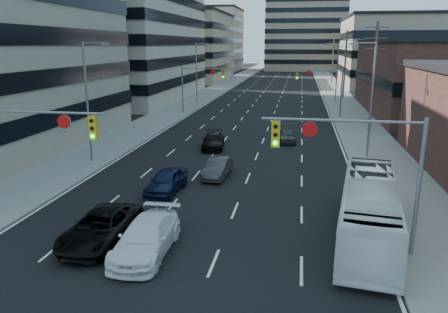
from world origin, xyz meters
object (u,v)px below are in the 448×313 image
at_px(white_van, 146,238).
at_px(black_pickup, 101,228).
at_px(sedan_blue, 166,181).
at_px(transit_bus, 369,210).

bearing_deg(white_van, black_pickup, 164.02).
bearing_deg(sedan_blue, transit_bus, -19.58).
height_order(black_pickup, transit_bus, transit_bus).
bearing_deg(black_pickup, sedan_blue, 83.71).
bearing_deg(sedan_blue, black_pickup, -92.89).
distance_m(black_pickup, white_van, 2.50).
bearing_deg(transit_bus, white_van, -154.21).
distance_m(black_pickup, transit_bus, 12.31).
xyz_separation_m(transit_bus, sedan_blue, (-11.18, 4.83, -0.72)).
relative_size(transit_bus, sedan_blue, 2.45).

